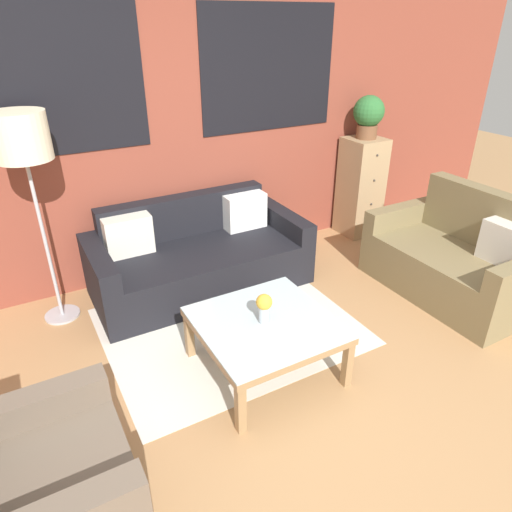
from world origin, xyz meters
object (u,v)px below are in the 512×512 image
armchair_corner (35,494)px  settee_vintage (455,261)px  floor_lamp (22,145)px  flower_vase (264,306)px  coffee_table (265,329)px  potted_plant (369,115)px  couch_dark (199,258)px  drawer_cabinet (360,187)px

armchair_corner → settee_vintage: bearing=9.2°
settee_vintage → floor_lamp: bearing=157.4°
floor_lamp → settee_vintage: bearing=-22.6°
settee_vintage → flower_vase: size_ratio=6.79×
flower_vase → coffee_table: bearing=-23.5°
floor_lamp → potted_plant: 3.28m
couch_dark → drawer_cabinet: (2.06, 0.21, 0.26)m
couch_dark → flower_vase: size_ratio=9.08×
settee_vintage → coffee_table: settee_vintage is taller
potted_plant → flower_vase: bearing=-144.6°
floor_lamp → drawer_cabinet: (3.27, 0.12, -0.90)m
settee_vintage → drawer_cabinet: size_ratio=1.31×
couch_dark → floor_lamp: bearing=175.6°
couch_dark → floor_lamp: size_ratio=1.15×
couch_dark → potted_plant: potted_plant is taller
flower_vase → settee_vintage: bearing=2.2°
drawer_cabinet → potted_plant: (0.00, 0.00, 0.79)m
armchair_corner → floor_lamp: floor_lamp is taller
armchair_corner → flower_vase: 1.60m
coffee_table → drawer_cabinet: bearing=35.6°
coffee_table → floor_lamp: size_ratio=0.53×
drawer_cabinet → floor_lamp: bearing=-177.9°
armchair_corner → flower_vase: (1.50, 0.49, 0.26)m
potted_plant → coffee_table: bearing=-144.4°
settee_vintage → drawer_cabinet: bearing=85.3°
armchair_corner → coffee_table: size_ratio=0.95×
potted_plant → flower_vase: size_ratio=2.09×
armchair_corner → drawer_cabinet: bearing=28.9°
couch_dark → drawer_cabinet: 2.09m
couch_dark → armchair_corner: 2.38m
settee_vintage → armchair_corner: settee_vintage is taller
drawer_cabinet → armchair_corner: bearing=-151.1°
couch_dark → flower_vase: 1.32m
drawer_cabinet → settee_vintage: bearing=-94.7°
drawer_cabinet → flower_vase: bearing=-144.6°
drawer_cabinet → flower_vase: size_ratio=5.16×
couch_dark → flower_vase: bearing=-92.9°
armchair_corner → drawer_cabinet: (3.63, 2.00, 0.27)m
coffee_table → drawer_cabinet: drawer_cabinet is taller
drawer_cabinet → potted_plant: potted_plant is taller
armchair_corner → flower_vase: armchair_corner is taller
flower_vase → couch_dark: bearing=87.1°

